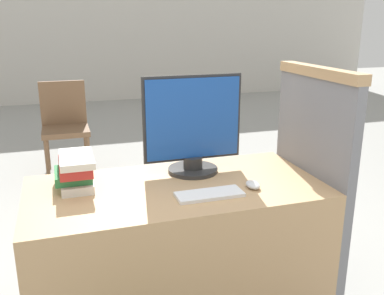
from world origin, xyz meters
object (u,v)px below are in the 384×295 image
(keyboard, at_px, (209,194))
(book_stack, at_px, (75,171))
(mouse, at_px, (253,185))
(far_chair, at_px, (65,122))
(monitor, at_px, (193,128))

(keyboard, xyz_separation_m, book_stack, (-0.56, 0.29, 0.07))
(mouse, bearing_deg, far_chair, 106.96)
(far_chair, bearing_deg, mouse, -55.23)
(mouse, height_order, book_stack, book_stack)
(monitor, height_order, book_stack, monitor)
(monitor, xyz_separation_m, mouse, (0.20, -0.30, -0.22))
(keyboard, distance_m, far_chair, 2.69)
(book_stack, bearing_deg, keyboard, -27.45)
(book_stack, height_order, far_chair, far_chair)
(mouse, height_order, far_chair, far_chair)
(mouse, relative_size, book_stack, 0.32)
(keyboard, distance_m, mouse, 0.23)
(mouse, xyz_separation_m, far_chair, (-0.79, 2.59, -0.23))
(keyboard, relative_size, far_chair, 0.34)
(mouse, relative_size, far_chair, 0.10)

